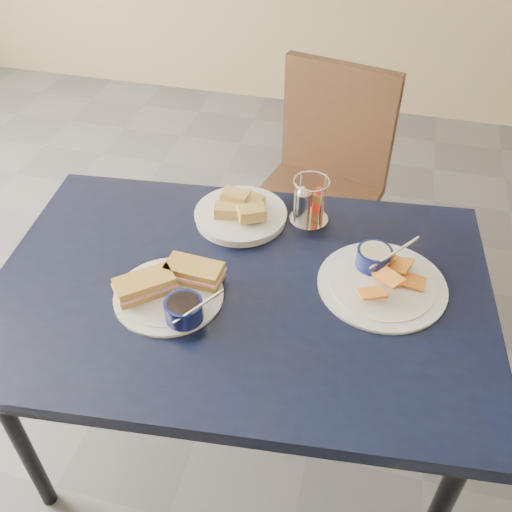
% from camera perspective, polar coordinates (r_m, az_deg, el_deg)
% --- Properties ---
extents(ground, '(6.00, 6.00, 0.00)m').
position_cam_1_polar(ground, '(2.06, -5.61, -16.82)').
color(ground, '#4A4A4E').
rests_on(ground, ground).
extents(dining_table, '(1.32, 0.95, 0.75)m').
position_cam_1_polar(dining_table, '(1.47, -1.53, -4.73)').
color(dining_table, black).
rests_on(dining_table, ground).
extents(chair_far, '(0.52, 0.51, 0.93)m').
position_cam_1_polar(chair_far, '(2.24, 6.36, 8.41)').
color(chair_far, black).
rests_on(chair_far, ground).
extents(sandwich_plate, '(0.30, 0.27, 0.12)m').
position_cam_1_polar(sandwich_plate, '(1.39, -8.38, -3.35)').
color(sandwich_plate, white).
rests_on(sandwich_plate, dining_table).
extents(plantain_plate, '(0.32, 0.32, 0.12)m').
position_cam_1_polar(plantain_plate, '(1.46, 12.33, -1.97)').
color(plantain_plate, white).
rests_on(plantain_plate, dining_table).
extents(bread_basket, '(0.26, 0.26, 0.07)m').
position_cam_1_polar(bread_basket, '(1.61, -1.52, 4.32)').
color(bread_basket, white).
rests_on(bread_basket, dining_table).
extents(condiment_caddy, '(0.11, 0.11, 0.14)m').
position_cam_1_polar(condiment_caddy, '(1.60, 5.25, 5.27)').
color(condiment_caddy, silver).
rests_on(condiment_caddy, dining_table).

